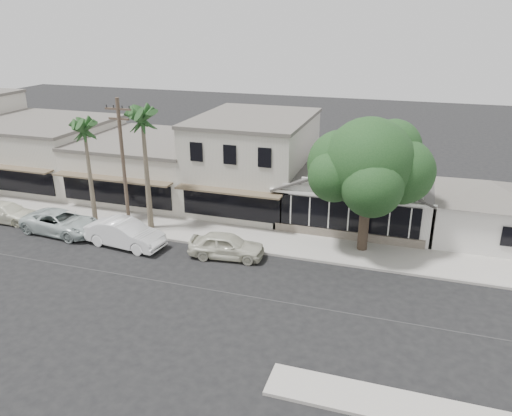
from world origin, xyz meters
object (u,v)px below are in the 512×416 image
(utility_pole, at_px, (123,164))
(car_2, at_px, (61,222))
(car_0, at_px, (226,245))
(car_1, at_px, (125,234))
(car_3, at_px, (7,212))
(shade_tree, at_px, (368,165))

(utility_pole, bearing_deg, car_2, -163.15)
(utility_pole, relative_size, car_0, 1.98)
(utility_pole, height_order, car_1, utility_pole)
(utility_pole, distance_m, car_3, 10.25)
(utility_pole, height_order, car_3, utility_pole)
(car_0, distance_m, shade_tree, 9.64)
(utility_pole, relative_size, car_2, 1.64)
(utility_pole, xyz_separation_m, car_3, (-9.35, -0.78, -4.12))
(car_3, bearing_deg, car_2, -97.10)
(car_1, relative_size, car_3, 1.13)
(utility_pole, bearing_deg, car_1, -65.38)
(car_2, bearing_deg, car_3, 88.62)
(shade_tree, bearing_deg, car_1, -163.77)
(utility_pole, distance_m, shade_tree, 15.22)
(car_1, bearing_deg, shade_tree, -67.28)
(car_0, bearing_deg, car_1, 87.62)
(shade_tree, bearing_deg, utility_pole, -171.17)
(car_2, bearing_deg, car_1, -90.53)
(car_1, relative_size, shade_tree, 0.62)
(car_1, distance_m, shade_tree, 15.49)
(car_0, height_order, car_2, car_0)
(car_0, xyz_separation_m, car_2, (-11.79, -0.01, -0.01))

